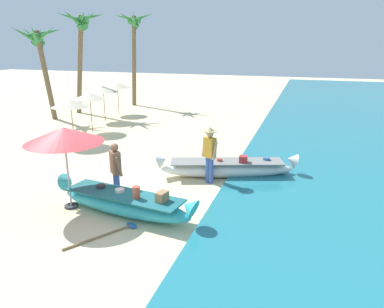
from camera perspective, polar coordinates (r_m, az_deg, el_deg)
ground_plane at (r=10.39m, az=-15.18°, el=-7.63°), size 80.00×80.00×0.00m
boat_cyan_foreground at (r=9.58m, az=-10.46°, el=-7.46°), size 4.16×1.36×0.86m
boat_white_midground at (r=11.98m, az=5.43°, el=-2.19°), size 4.53×2.08×0.84m
person_vendor_hatted at (r=11.22m, az=2.77°, el=0.46°), size 0.58×0.46×1.79m
person_tourist_customer at (r=10.13m, az=-11.76°, el=-2.30°), size 0.54×0.53×1.67m
patio_umbrella_large at (r=9.79m, az=-19.29°, el=2.74°), size 1.98×1.98×2.19m
parasol_row_0 at (r=16.43m, az=-18.36°, el=7.51°), size 1.60×1.60×1.91m
parasol_row_1 at (r=18.39m, az=-15.61°, el=8.69°), size 1.60×1.60×1.91m
parasol_row_2 at (r=20.88m, az=-13.64°, el=9.77°), size 1.60×1.60×1.91m
parasol_row_3 at (r=22.66m, az=-11.52°, el=10.45°), size 1.60×1.60×1.91m
palm_tree_tall_inland at (r=22.34m, az=-22.66°, el=15.48°), size 2.47×2.53×5.13m
palm_tree_leaning_seaward at (r=23.28m, az=-16.93°, el=17.96°), size 2.53×2.30×6.02m
palm_tree_mid_cluster at (r=25.57m, az=-9.05°, el=18.45°), size 2.97×2.37×6.15m
paddle at (r=8.83m, az=-12.57°, el=-11.85°), size 1.13×1.62×0.05m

